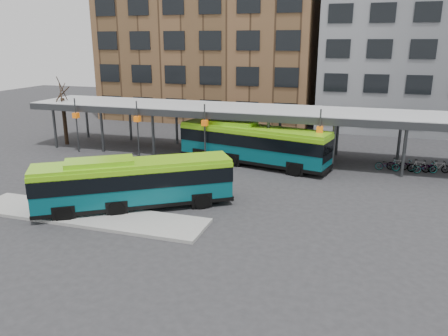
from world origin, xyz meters
TOP-DOWN VIEW (x-y plane):
  - ground at (0.00, 0.00)m, footprint 120.00×120.00m
  - boarding_island at (-5.50, -3.00)m, footprint 14.00×3.00m
  - canopy at (-0.06, 12.87)m, footprint 40.00×6.53m
  - tree at (-18.00, 12.00)m, footprint 1.64×1.64m
  - building_brick at (-10.00, 32.00)m, footprint 26.00×14.00m
  - building_grey at (16.00, 32.00)m, footprint 24.00×14.00m
  - bus_front at (-3.55, -0.99)m, footprint 10.82×8.23m
  - bus_rear at (0.76, 10.41)m, footprint 12.51×5.24m
  - pedestrian at (-8.42, -2.62)m, footprint 0.61×0.65m
  - bike_rack at (12.75, 12.03)m, footprint 5.42×1.38m

SIDE VIEW (x-z plane):
  - ground at x=0.00m, z-range 0.00..0.00m
  - boarding_island at x=-5.50m, z-range 0.00..0.18m
  - bike_rack at x=12.75m, z-range -0.03..0.98m
  - pedestrian at x=-8.42m, z-range 0.19..1.69m
  - bus_front at x=-3.55m, z-range 0.06..3.20m
  - bus_rear at x=0.76m, z-range 0.07..3.45m
  - tree at x=-18.00m, z-range -0.36..5.23m
  - canopy at x=-0.06m, z-range 1.51..6.31m
  - building_grey at x=16.00m, z-range 0.00..20.00m
  - building_brick at x=-10.00m, z-range 0.00..22.00m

